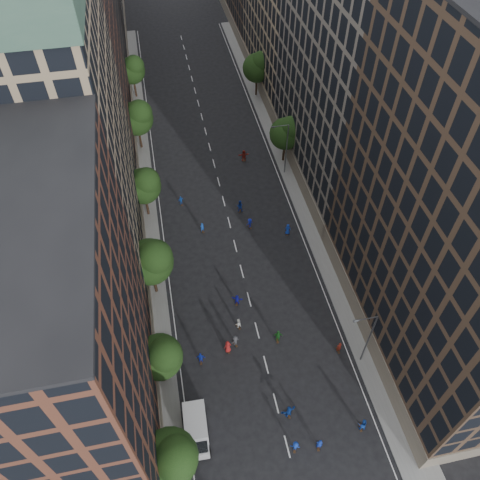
{
  "coord_description": "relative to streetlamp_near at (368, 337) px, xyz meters",
  "views": [
    {
      "loc": [
        -7.68,
        -9.65,
        48.58
      ],
      "look_at": [
        0.5,
        30.68,
        2.0
      ],
      "focal_mm": 35.0,
      "sensor_mm": 36.0,
      "label": 1
    }
  ],
  "objects": [
    {
      "name": "skater_1",
      "position": [
        -7.34,
        -8.16,
        -4.28
      ],
      "size": [
        0.73,
        0.57,
        1.77
      ],
      "primitive_type": "imported",
      "rotation": [
        0.0,
        0.0,
        2.88
      ],
      "color": "#1430A6",
      "rests_on": "ground"
    },
    {
      "name": "tree_right_b",
      "position": [
        1.02,
        55.85,
        0.79
      ],
      "size": [
        5.2,
        5.2,
        8.83
      ],
      "color": "black",
      "rests_on": "ground"
    },
    {
      "name": "skater_16",
      "position": [
        -16.66,
        29.08,
        -4.42
      ],
      "size": [
        0.95,
        0.6,
        1.5
      ],
      "primitive_type": "imported",
      "rotation": [
        0.0,
        0.0,
        3.43
      ],
      "color": "#1549AC",
      "rests_on": "ground"
    },
    {
      "name": "sidewalk_right",
      "position": [
        1.63,
        35.5,
        -5.09
      ],
      "size": [
        4.0,
        105.0,
        0.15
      ],
      "primitive_type": "cube",
      "color": "slate",
      "rests_on": "ground"
    },
    {
      "name": "streetlamp_near",
      "position": [
        0.0,
        0.0,
        0.0
      ],
      "size": [
        2.64,
        0.22,
        9.06
      ],
      "color": "#595B60",
      "rests_on": "ground"
    },
    {
      "name": "bldg_left_b",
      "position": [
        -29.37,
        23.0,
        11.83
      ],
      "size": [
        14.0,
        26.0,
        34.0
      ],
      "primitive_type": "cube",
      "color": "#927D5F",
      "rests_on": "ground"
    },
    {
      "name": "skater_5",
      "position": [
        -9.45,
        -4.46,
        -4.27
      ],
      "size": [
        1.75,
        0.91,
        1.8
      ],
      "primitive_type": "imported",
      "rotation": [
        0.0,
        0.0,
        3.38
      ],
      "color": "navy",
      "rests_on": "ground"
    },
    {
      "name": "skater_7",
      "position": [
        -1.87,
        1.57,
        -4.37
      ],
      "size": [
        0.6,
        0.41,
        1.6
      ],
      "primitive_type": "imported",
      "rotation": [
        0.0,
        0.0,
        3.19
      ],
      "color": "maroon",
      "rests_on": "ground"
    },
    {
      "name": "tree_left_4",
      "position": [
        -21.37,
        43.84,
        0.93
      ],
      "size": [
        5.4,
        5.4,
        9.08
      ],
      "color": "black",
      "rests_on": "ground"
    },
    {
      "name": "bldg_right_b",
      "position": [
        8.63,
        32.0,
        11.33
      ],
      "size": [
        14.0,
        28.0,
        33.0
      ],
      "primitive_type": "cube",
      "color": "#6A6157",
      "rests_on": "ground"
    },
    {
      "name": "cargo_van",
      "position": [
        -19.02,
        -4.52,
        -3.75
      ],
      "size": [
        2.55,
        5.14,
        2.69
      ],
      "rotation": [
        0.0,
        0.0,
        -0.04
      ],
      "color": "silver",
      "rests_on": "ground"
    },
    {
      "name": "tree_left_5",
      "position": [
        -21.39,
        59.86,
        0.51
      ],
      "size": [
        4.8,
        4.8,
        8.33
      ],
      "color": "black",
      "rests_on": "ground"
    },
    {
      "name": "bldg_right_a",
      "position": [
        8.63,
        3.0,
        12.83
      ],
      "size": [
        14.0,
        30.0,
        36.0
      ],
      "primitive_type": "cube",
      "color": "#463325",
      "rests_on": "ground"
    },
    {
      "name": "sidewalk_left",
      "position": [
        -22.37,
        35.5,
        -5.09
      ],
      "size": [
        4.0,
        105.0,
        0.15
      ],
      "primitive_type": "cube",
      "color": "slate",
      "rests_on": "ground"
    },
    {
      "name": "tree_left_2",
      "position": [
        -21.36,
        13.83,
        1.19
      ],
      "size": [
        5.6,
        5.6,
        9.45
      ],
      "color": "black",
      "rests_on": "ground"
    },
    {
      "name": "skater_17",
      "position": [
        -5.45,
        37.27,
        -4.21
      ],
      "size": [
        1.79,
        0.59,
        1.93
      ],
      "primitive_type": "imported",
      "rotation": [
        0.0,
        0.0,
        3.16
      ],
      "color": "maroon",
      "rests_on": "ground"
    },
    {
      "name": "bldg_left_c",
      "position": [
        -29.37,
        46.0,
        8.83
      ],
      "size": [
        14.0,
        20.0,
        28.0
      ],
      "primitive_type": "cube",
      "color": "brown",
      "rests_on": "ground"
    },
    {
      "name": "skater_11",
      "position": [
        -11.96,
        10.23,
        -4.41
      ],
      "size": [
        1.47,
        0.99,
        1.52
      ],
      "primitive_type": "imported",
      "rotation": [
        0.0,
        0.0,
        2.71
      ],
      "color": "#121495",
      "rests_on": "ground"
    },
    {
      "name": "tree_left_3",
      "position": [
        -21.38,
        27.85,
        0.65
      ],
      "size": [
        5.0,
        5.0,
        8.58
      ],
      "color": "black",
      "rests_on": "ground"
    },
    {
      "name": "tree_right_a",
      "position": [
        1.02,
        35.85,
        0.46
      ],
      "size": [
        5.0,
        5.0,
        8.39
      ],
      "color": "black",
      "rests_on": "ground"
    },
    {
      "name": "tree_left_1",
      "position": [
        -21.39,
        1.86,
        0.38
      ],
      "size": [
        4.8,
        4.8,
        8.21
      ],
      "color": "black",
      "rests_on": "ground"
    },
    {
      "name": "ground",
      "position": [
        -10.37,
        28.0,
        -5.17
      ],
      "size": [
        240.0,
        240.0,
        0.0
      ],
      "primitive_type": "plane",
      "color": "black",
      "rests_on": "ground"
    },
    {
      "name": "skater_13",
      "position": [
        -14.38,
        23.09,
        -4.39
      ],
      "size": [
        0.66,
        0.54,
        1.56
      ],
      "primitive_type": "imported",
      "rotation": [
        0.0,
        0.0,
        3.48
      ],
      "color": "blue",
      "rests_on": "ground"
    },
    {
      "name": "skater_4",
      "position": [
        -17.44,
        3.32,
        -4.3
      ],
      "size": [
        1.08,
        0.61,
        1.74
      ],
      "primitive_type": "imported",
      "rotation": [
        0.0,
        0.0,
        2.95
      ],
      "color": "#162DB5",
      "rests_on": "ground"
    },
    {
      "name": "skater_12",
      "position": [
        -2.77,
        20.25,
        -4.29
      ],
      "size": [
        0.97,
        0.76,
        1.75
      ],
      "primitive_type": "imported",
      "rotation": [
        0.0,
        0.0,
        2.88
      ],
      "color": "#1535AB",
      "rests_on": "ground"
    },
    {
      "name": "skater_6",
      "position": [
        -14.24,
        4.06,
        -4.23
      ],
      "size": [
        1.04,
        0.81,
        1.88
      ],
      "primitive_type": "imported",
      "rotation": [
        0.0,
        0.0,
        3.4
      ],
      "color": "maroon",
      "rests_on": "ground"
    },
    {
      "name": "skater_3",
      "position": [
        -9.71,
        -7.86,
        -4.41
      ],
      "size": [
        1.11,
        0.86,
        1.52
      ],
      "primitive_type": "imported",
      "rotation": [
        0.0,
        0.0,
        2.81
      ],
      "color": "#1433A2",
      "rests_on": "ground"
    },
    {
      "name": "skater_15",
      "position": [
        -7.68,
        22.54,
        -4.39
      ],
      "size": [
        1.14,
        0.87,
        1.55
      ],
      "primitive_type": "imported",
      "rotation": [
        0.0,
        0.0,
        3.47
      ],
      "color": "#1521B2",
      "rests_on": "ground"
    },
    {
      "name": "tree_left_0",
      "position": [
        -21.38,
        -8.15,
        0.79
      ],
      "size": [
        5.2,
        5.2,
        8.83
      ],
      "color": "black",
      "rests_on": "ground"
    },
    {
      "name": "streetlamp_far",
      "position": [
        0.0,
        33.0,
        0.0
      ],
      "size": [
        2.64,
        0.22,
        9.06
      ],
      "color": "#595B60",
      "rests_on": "ground"
    },
    {
      "name": "skater_14",
      "position": [
        -8.42,
        26.01,
        -4.2
      ],
      "size": [
        1.11,
        0.96,
        1.94
      ],
      "primitive_type": "imported",
      "rotation": [
        0.0,
        0.0,
        2.87
      ],
      "color": "#1433AA",
      "rests_on": "ground"
    },
    {
      "name": "bldg_left_a",
      "position": [
        -29.37,
        -1.0,
        9.83
      ],
      "size": [
        14.0,
        22.0,
        30.0
      ],
      "primitive_type": "cube",
      "color": "brown",
      "rests_on": "ground"
    },
    {
      "name": "skater_2",
      "position": [
        -2.52,
        -7.21,
        -4.23
      ],
      "size": [
        1.05,
        0.9,
        1.87
      ],
      "primitive_type": "imported",
      "rotation": [
        0.0,
        0.0,
        2.91
      ],
      "color": "#133A9C",
      "rests_on": "ground"
    },
    {
      "name": "skater_9",
      "position": [
        -13.27,
        4.68,
        -4.35
      ],
      "size": [
        1.21,
        0.97,
        1.64
      ],
      "primitive_type": "imported",
      "rotation": [
        0.0,
        0.0,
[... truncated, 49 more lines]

